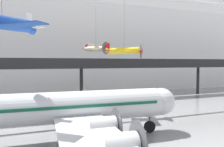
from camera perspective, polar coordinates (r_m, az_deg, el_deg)
The scene contains 6 objects.
hangar_back_wall at distance 55.34m, azimuth -10.47°, elevation 6.66°, with size 140.00×3.00×23.22m.
mezzanine_walkway at distance 44.18m, azimuth -7.75°, elevation 1.82°, with size 110.00×3.20×8.75m.
airliner_silver_main at distance 22.55m, azimuth -11.51°, elevation -8.79°, with size 24.88×28.29×9.50m.
suspended_plane_yellow_lowwing at distance 33.16m, azimuth 3.23°, elevation 5.91°, with size 5.78×6.70×10.77m.
suspended_plane_cream_biplane at distance 45.40m, azimuth -4.22°, elevation 6.55°, with size 6.45×5.92×9.65m.
suspended_plane_blue_trainer at distance 20.85m, azimuth -26.75°, elevation 11.78°, with size 7.60×7.46×9.38m.
Camera 1 is at (-10.08, -11.28, 7.95)m, focal length 35.00 mm.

